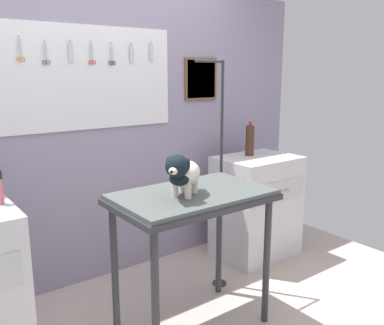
# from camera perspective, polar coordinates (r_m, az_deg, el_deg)

# --- Properties ---
(rear_wall_panel) EXTENTS (4.00, 0.09, 2.30)m
(rear_wall_panel) POSITION_cam_1_polar(r_m,az_deg,el_deg) (3.27, -12.34, 4.04)
(rear_wall_panel) COLOR #91869F
(rear_wall_panel) RESTS_ON ground
(grooming_table) EXTENTS (0.96, 0.59, 0.91)m
(grooming_table) POSITION_cam_1_polar(r_m,az_deg,el_deg) (2.54, 0.07, -6.32)
(grooming_table) COLOR #2D2D33
(grooming_table) RESTS_ON ground
(grooming_arm) EXTENTS (0.30, 0.11, 1.70)m
(grooming_arm) POSITION_cam_1_polar(r_m,az_deg,el_deg) (3.08, 3.87, -3.23)
(grooming_arm) COLOR #2D2D33
(grooming_arm) RESTS_ON ground
(dog) EXTENTS (0.35, 0.29, 0.27)m
(dog) POSITION_cam_1_polar(r_m,az_deg,el_deg) (2.38, -1.30, -1.43)
(dog) COLOR silver
(dog) RESTS_ON grooming_table
(cabinet_right) EXTENTS (0.68, 0.54, 0.90)m
(cabinet_right) POSITION_cam_1_polar(r_m,az_deg,el_deg) (3.74, 8.80, -6.01)
(cabinet_right) COLOR silver
(cabinet_right) RESTS_ON ground
(soda_bottle) EXTENTS (0.07, 0.07, 0.30)m
(soda_bottle) POSITION_cam_1_polar(r_m,az_deg,el_deg) (3.65, 7.95, 3.12)
(soda_bottle) COLOR #41261A
(soda_bottle) RESTS_ON cabinet_right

